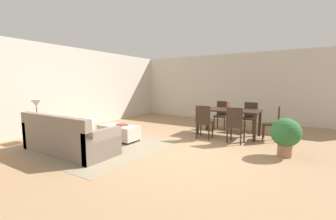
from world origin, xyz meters
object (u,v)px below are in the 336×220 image
at_px(dining_chair_near_left, 204,120).
at_px(potted_plant, 286,134).
at_px(couch, 68,139).
at_px(table_lamp, 36,104).
at_px(side_table, 38,125).
at_px(vase_centerpiece, 228,105).
at_px(dining_chair_head_east, 274,121).
at_px(book_on_ottoman, 122,125).
at_px(dining_table, 229,113).
at_px(dining_chair_far_left, 222,113).
at_px(ottoman_table, 119,132).
at_px(dining_chair_far_right, 250,115).
at_px(dining_chair_near_right, 235,123).

height_order(dining_chair_near_left, potted_plant, dining_chair_near_left).
height_order(couch, table_lamp, table_lamp).
relative_size(side_table, vase_centerpiece, 2.46).
bearing_deg(dining_chair_head_east, dining_chair_near_left, -153.61).
bearing_deg(vase_centerpiece, book_on_ottoman, -136.81).
height_order(dining_table, potted_plant, potted_plant).
height_order(side_table, dining_chair_far_left, dining_chair_far_left).
height_order(couch, ottoman_table, couch).
bearing_deg(potted_plant, dining_chair_head_east, 105.03).
xyz_separation_m(dining_chair_near_left, dining_chair_far_right, (0.86, 1.60, 0.00)).
bearing_deg(potted_plant, dining_table, 140.53).
height_order(dining_chair_near_right, potted_plant, dining_chair_near_right).
relative_size(dining_table, dining_chair_near_left, 1.88).
xyz_separation_m(dining_chair_far_right, book_on_ottoman, (-2.63, -2.90, -0.10)).
relative_size(couch, dining_chair_near_right, 2.44).
relative_size(ottoman_table, dining_table, 0.63).
bearing_deg(dining_chair_near_right, couch, -137.69).
xyz_separation_m(table_lamp, dining_table, (3.93, 3.36, -0.32)).
distance_m(dining_chair_near_left, book_on_ottoman, 2.19).
bearing_deg(dining_chair_near_left, ottoman_table, -143.62).
bearing_deg(dining_chair_near_left, side_table, -143.78).
height_order(dining_chair_near_right, dining_chair_far_right, same).
bearing_deg(ottoman_table, dining_table, 43.53).
height_order(dining_chair_head_east, book_on_ottoman, dining_chair_head_east).
bearing_deg(potted_plant, ottoman_table, -167.39).
relative_size(ottoman_table, potted_plant, 1.35).
relative_size(couch, dining_chair_head_east, 2.44).
height_order(couch, dining_chair_head_east, dining_chair_head_east).
relative_size(dining_chair_near_right, dining_chair_far_left, 1.00).
height_order(couch, dining_chair_near_left, dining_chair_near_left).
height_order(couch, dining_table, couch).
bearing_deg(side_table, table_lamp, 90.00).
bearing_deg(dining_chair_far_right, dining_chair_far_left, 178.98).
bearing_deg(dining_chair_head_east, dining_chair_far_right, 135.01).
bearing_deg(dining_chair_far_right, side_table, -136.32).
bearing_deg(dining_chair_near_left, table_lamp, -143.78).
relative_size(table_lamp, potted_plant, 0.65).
xyz_separation_m(couch, side_table, (-1.42, 0.11, 0.16)).
height_order(vase_centerpiece, book_on_ottoman, vase_centerpiece).
bearing_deg(dining_table, potted_plant, -39.47).
xyz_separation_m(table_lamp, dining_chair_near_left, (3.50, 2.56, -0.47)).
xyz_separation_m(side_table, potted_plant, (5.50, 2.07, 0.02)).
height_order(side_table, dining_chair_near_right, dining_chair_near_right).
relative_size(dining_chair_near_right, potted_plant, 1.14).
height_order(couch, book_on_ottoman, couch).
distance_m(ottoman_table, table_lamp, 2.19).
distance_m(side_table, dining_table, 5.18).
bearing_deg(dining_chair_near_right, dining_chair_near_left, 179.09).
bearing_deg(dining_chair_far_right, dining_table, -118.43).
bearing_deg(book_on_ottoman, couch, -102.63).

